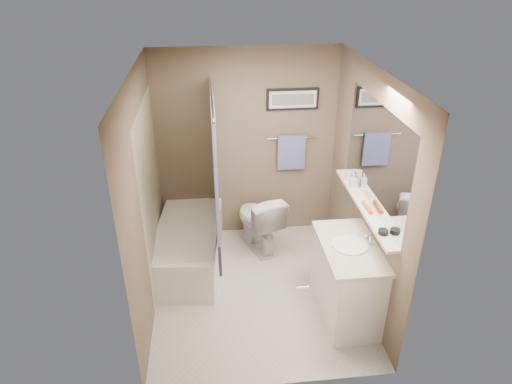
{
  "coord_description": "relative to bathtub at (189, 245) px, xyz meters",
  "views": [
    {
      "loc": [
        -0.44,
        -3.92,
        3.33
      ],
      "look_at": [
        0.0,
        0.15,
        1.15
      ],
      "focal_mm": 32.0,
      "sensor_mm": 36.0,
      "label": 1
    }
  ],
  "objects": [
    {
      "name": "tub_rim",
      "position": [
        0.0,
        -0.0,
        0.25
      ],
      "size": [
        0.56,
        1.36,
        0.02
      ],
      "primitive_type": "cube",
      "color": "white",
      "rests_on": "bathtub"
    },
    {
      "name": "curtain_lower",
      "position": [
        0.35,
        -0.09,
        0.33
      ],
      "size": [
        0.03,
        1.45,
        0.36
      ],
      "primitive_type": "cube",
      "color": "#29354C",
      "rests_on": "curtain_rod"
    },
    {
      "name": "art_mat",
      "position": [
        1.3,
        0.63,
        1.53
      ],
      "size": [
        0.56,
        0.0,
        0.2
      ],
      "primitive_type": "cube",
      "color": "white",
      "rests_on": "art_frame"
    },
    {
      "name": "curtain_rod",
      "position": [
        0.35,
        -0.09,
        1.8
      ],
      "size": [
        0.02,
        1.55,
        0.02
      ],
      "primitive_type": "cylinder",
      "rotation": [
        1.57,
        0.0,
        0.0
      ],
      "color": "silver",
      "rests_on": "wall_left"
    },
    {
      "name": "faucet_knob",
      "position": [
        1.78,
        -0.93,
        0.62
      ],
      "size": [
        0.05,
        0.05,
        0.05
      ],
      "primitive_type": "sphere",
      "color": "white",
      "rests_on": "countertop"
    },
    {
      "name": "sink_basin",
      "position": [
        1.58,
        -1.03,
        0.6
      ],
      "size": [
        0.34,
        0.34,
        0.01
      ],
      "primitive_type": "cylinder",
      "color": "white",
      "rests_on": "countertop"
    },
    {
      "name": "countertop",
      "position": [
        1.59,
        -1.03,
        0.57
      ],
      "size": [
        0.54,
        0.96,
        0.04
      ],
      "primitive_type": "cube",
      "color": "beige",
      "rests_on": "vanity"
    },
    {
      "name": "vanity",
      "position": [
        1.6,
        -1.03,
        0.15
      ],
      "size": [
        0.54,
        0.92,
        0.8
      ],
      "primitive_type": "cube",
      "rotation": [
        0.0,
        0.0,
        0.04
      ],
      "color": "white",
      "rests_on": "ground"
    },
    {
      "name": "wall_left",
      "position": [
        -0.33,
        -0.59,
        0.95
      ],
      "size": [
        0.04,
        2.5,
        2.4
      ],
      "primitive_type": "cube",
      "color": "brown",
      "rests_on": "ground"
    },
    {
      "name": "wall_front",
      "position": [
        0.75,
        -1.82,
        0.95
      ],
      "size": [
        2.2,
        0.04,
        2.4
      ],
      "primitive_type": "cube",
      "color": "brown",
      "rests_on": "ground"
    },
    {
      "name": "bathtub",
      "position": [
        0.0,
        0.0,
        0.0
      ],
      "size": [
        0.85,
        1.56,
        0.5
      ],
      "primitive_type": "cube",
      "rotation": [
        0.0,
        0.0,
        -0.1
      ],
      "color": "white",
      "rests_on": "ground"
    },
    {
      "name": "towel_bar",
      "position": [
        1.3,
        0.63,
        1.05
      ],
      "size": [
        0.6,
        0.02,
        0.02
      ],
      "primitive_type": "cylinder",
      "rotation": [
        0.0,
        1.57,
        0.0
      ],
      "color": "silver",
      "rests_on": "wall_back"
    },
    {
      "name": "wall_back",
      "position": [
        0.75,
        0.64,
        0.95
      ],
      "size": [
        2.2,
        0.04,
        2.4
      ],
      "primitive_type": "cube",
      "color": "brown",
      "rests_on": "ground"
    },
    {
      "name": "ground",
      "position": [
        0.75,
        -0.59,
        -0.25
      ],
      "size": [
        2.5,
        2.5,
        0.0
      ],
      "primitive_type": "plane",
      "color": "beige",
      "rests_on": "ground"
    },
    {
      "name": "pink_comb",
      "position": [
        1.79,
        -0.54,
        0.87
      ],
      "size": [
        0.04,
        0.16,
        0.01
      ],
      "primitive_type": "cube",
      "rotation": [
        0.0,
        0.0,
        -0.04
      ],
      "color": "#CD7DA8",
      "rests_on": "shelf"
    },
    {
      "name": "art_image",
      "position": [
        1.3,
        0.63,
        1.53
      ],
      "size": [
        0.5,
        0.0,
        0.13
      ],
      "primitive_type": "cube",
      "color": "#595959",
      "rests_on": "art_mat"
    },
    {
      "name": "candle_bowl_near",
      "position": [
        1.79,
        -1.27,
        0.89
      ],
      "size": [
        0.09,
        0.09,
        0.04
      ],
      "primitive_type": "cylinder",
      "color": "black",
      "rests_on": "shelf"
    },
    {
      "name": "hair_brush_front",
      "position": [
        1.79,
        -0.84,
        0.89
      ],
      "size": [
        0.05,
        0.22,
        0.04
      ],
      "primitive_type": "cylinder",
      "rotation": [
        1.57,
        0.0,
        0.03
      ],
      "color": "#CF451D",
      "rests_on": "shelf"
    },
    {
      "name": "wall_right",
      "position": [
        1.83,
        -0.59,
        0.95
      ],
      "size": [
        0.04,
        2.5,
        2.4
      ],
      "primitive_type": "cube",
      "color": "brown",
      "rests_on": "ground"
    },
    {
      "name": "door_handle",
      "position": [
        0.97,
        -1.78,
        0.75
      ],
      "size": [
        0.1,
        0.02,
        0.02
      ],
      "primitive_type": "cylinder",
      "rotation": [
        0.0,
        1.57,
        0.0
      ],
      "color": "silver",
      "rests_on": "door"
    },
    {
      "name": "glass_jar",
      "position": [
        1.79,
        -0.19,
        0.92
      ],
      "size": [
        0.08,
        0.08,
        0.1
      ],
      "primitive_type": "cylinder",
      "color": "silver",
      "rests_on": "shelf"
    },
    {
      "name": "curtain_upper",
      "position": [
        0.35,
        -0.09,
        1.15
      ],
      "size": [
        0.03,
        1.45,
        1.28
      ],
      "primitive_type": "cube",
      "color": "white",
      "rests_on": "curtain_rod"
    },
    {
      "name": "door",
      "position": [
        1.3,
        -1.83,
        0.75
      ],
      "size": [
        0.8,
        0.02,
        2.0
      ],
      "primitive_type": "cube",
      "color": "silver",
      "rests_on": "wall_front"
    },
    {
      "name": "soap_bottle",
      "position": [
        1.79,
        -0.36,
        0.94
      ],
      "size": [
        0.07,
        0.07,
        0.14
      ],
      "primitive_type": "imported",
      "rotation": [
        0.0,
        0.0,
        0.08
      ],
      "color": "#999999",
      "rests_on": "shelf"
    },
    {
      "name": "art_frame",
      "position": [
        1.3,
        0.65,
        1.53
      ],
      "size": [
        0.62,
        0.02,
        0.26
      ],
      "primitive_type": "cube",
      "color": "black",
      "rests_on": "wall_back"
    },
    {
      "name": "towel",
      "position": [
        1.3,
        0.61,
        0.87
      ],
      "size": [
        0.34,
        0.05,
        0.44
      ],
      "primitive_type": "cube",
      "color": "#8C95CB",
      "rests_on": "towel_bar"
    },
    {
      "name": "faucet_spout",
      "position": [
        1.78,
        -1.03,
        0.64
      ],
      "size": [
        0.02,
        0.02,
        0.1
      ],
      "primitive_type": "cylinder",
      "color": "white",
      "rests_on": "countertop"
    },
    {
      "name": "shelf",
      "position": [
        1.79,
        -0.74,
        0.85
      ],
      "size": [
        0.12,
        1.6,
        0.03
      ],
      "primitive_type": "cube",
      "color": "silver",
      "rests_on": "wall_right"
    },
    {
      "name": "ceiling",
      "position": [
        0.75,
        -0.59,
        2.13
      ],
      "size": [
        2.2,
        2.5,
        0.04
      ],
      "primitive_type": "cube",
      "color": "white",
      "rests_on": "wall_back"
    },
    {
      "name": "tile_surround",
      "position": [
        -0.34,
        -0.09,
        0.75
      ],
      "size": [
        0.02,
        1.55,
        2.0
      ],
      "primitive_type": "cube",
      "color": "#C4B494",
      "rests_on": "wall_left"
    },
    {
      "name": "mirror",
      "position": [
        1.84,
        -0.74,
        1.37
      ],
      "size": [
        0.02,
        1.6,
        1.0
      ],
      "primitive_type": "cube",
      "color": "silver",
      "rests_on": "wall_right"
    },
    {
      "name": "toilet",
      "position": [
        0.85,
        0.26,
        0.13
      ],
      "size": [
        0.66,
        0.85,
        0.76
      ],
      "primitive_type": "imported",
      "rotation": [
        0.0,
        0.0,
        3.49
      ],
      "color": "silver",
      "rests_on": "ground"
    }
  ]
}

